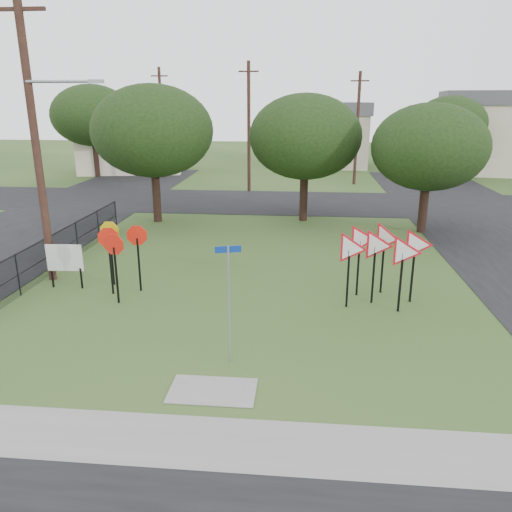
{
  "coord_description": "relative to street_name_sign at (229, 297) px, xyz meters",
  "views": [
    {
      "loc": [
        1.94,
        -12.3,
        6.41
      ],
      "look_at": [
        0.5,
        3.0,
        1.6
      ],
      "focal_mm": 35.0,
      "sensor_mm": 36.0,
      "label": 1
    }
  ],
  "objects": [
    {
      "name": "tree_near_left",
      "position": [
        -6.2,
        14.97,
        3.09
      ],
      "size": [
        6.4,
        6.4,
        7.27
      ],
      "color": "black",
      "rests_on": "ground"
    },
    {
      "name": "fence_run",
      "position": [
        -7.8,
        7.22,
        -0.98
      ],
      "size": [
        0.05,
        11.55,
        1.5
      ],
      "color": "black",
      "rests_on": "ground"
    },
    {
      "name": "house_mid",
      "position": [
        3.8,
        40.97,
        1.39
      ],
      "size": [
        8.4,
        8.4,
        6.2
      ],
      "color": "beige",
      "rests_on": "ground"
    },
    {
      "name": "house_left",
      "position": [
        -14.2,
        34.97,
        1.89
      ],
      "size": [
        10.58,
        8.88,
        7.2
      ],
      "color": "beige",
      "rests_on": "ground"
    },
    {
      "name": "far_pole_b",
      "position": [
        5.8,
        28.97,
        2.59
      ],
      "size": [
        1.4,
        0.24,
        8.5
      ],
      "color": "#3D241C",
      "rests_on": "ground"
    },
    {
      "name": "far_pole_a",
      "position": [
        -2.2,
        24.97,
        2.84
      ],
      "size": [
        1.4,
        0.24,
        9.0
      ],
      "color": "#3D241C",
      "rests_on": "ground"
    },
    {
      "name": "planting_strip",
      "position": [
        -0.2,
        -4.43,
        -1.75
      ],
      "size": [
        30.0,
        0.8,
        0.02
      ],
      "primitive_type": "cube",
      "color": "#2E4B1C",
      "rests_on": "ground"
    },
    {
      "name": "far_pole_c",
      "position": [
        -10.2,
        30.97,
        2.84
      ],
      "size": [
        1.4,
        0.24,
        9.0
      ],
      "color": "#3D241C",
      "rests_on": "ground"
    },
    {
      "name": "street_far",
      "position": [
        -0.2,
        20.97,
        -1.75
      ],
      "size": [
        60.0,
        8.0,
        0.02
      ],
      "primitive_type": "cube",
      "color": "black",
      "rests_on": "ground"
    },
    {
      "name": "street_left",
      "position": [
        -12.2,
        10.97,
        -1.75
      ],
      "size": [
        8.0,
        50.0,
        0.02
      ],
      "primitive_type": "cube",
      "color": "black",
      "rests_on": "ground"
    },
    {
      "name": "curb_pad",
      "position": [
        -0.2,
        -1.43,
        -1.75
      ],
      "size": [
        2.0,
        1.2,
        0.02
      ],
      "primitive_type": "cube",
      "color": "gray",
      "rests_on": "ground"
    },
    {
      "name": "tree_far_left",
      "position": [
        -16.2,
        30.97,
        3.41
      ],
      "size": [
        6.8,
        6.8,
        7.73
      ],
      "color": "black",
      "rests_on": "ground"
    },
    {
      "name": "info_board",
      "position": [
        -6.53,
        4.64,
        -0.7
      ],
      "size": [
        1.29,
        0.1,
        1.61
      ],
      "color": "black",
      "rests_on": "ground"
    },
    {
      "name": "house_right",
      "position": [
        17.8,
        36.97,
        1.89
      ],
      "size": [
        8.3,
        8.3,
        7.2
      ],
      "color": "beige",
      "rests_on": "ground"
    },
    {
      "name": "yield_sign_cluster",
      "position": [
        4.31,
        4.39,
        0.1
      ],
      "size": [
        3.24,
        2.1,
        2.54
      ],
      "color": "black",
      "rests_on": "ground"
    },
    {
      "name": "ground",
      "position": [
        -0.2,
        0.97,
        -1.76
      ],
      "size": [
        140.0,
        140.0,
        0.0
      ],
      "primitive_type": "plane",
      "color": "#2E4B1C"
    },
    {
      "name": "tree_far_right",
      "position": [
        13.8,
        32.97,
        2.78
      ],
      "size": [
        6.0,
        6.0,
        6.8
      ],
      "color": "black",
      "rests_on": "ground"
    },
    {
      "name": "tree_near_right",
      "position": [
        7.8,
        13.97,
        2.46
      ],
      "size": [
        5.6,
        5.6,
        6.33
      ],
      "color": "black",
      "rests_on": "ground"
    },
    {
      "name": "tree_near_mid",
      "position": [
        1.8,
        15.97,
        2.78
      ],
      "size": [
        6.0,
        6.0,
        6.8
      ],
      "color": "black",
      "rests_on": "ground"
    },
    {
      "name": "sidewalk",
      "position": [
        -0.2,
        -3.23,
        -1.75
      ],
      "size": [
        30.0,
        1.6,
        0.02
      ],
      "primitive_type": "cube",
      "color": "gray",
      "rests_on": "ground"
    },
    {
      "name": "stop_sign_cluster",
      "position": [
        -4.44,
        4.36,
        0.01
      ],
      "size": [
        1.88,
        1.75,
        2.37
      ],
      "color": "black",
      "rests_on": "ground"
    },
    {
      "name": "street_name_sign",
      "position": [
        0.0,
        0.0,
        0.0
      ],
      "size": [
        0.62,
        0.19,
        3.08
      ],
      "color": "gray",
      "rests_on": "ground"
    },
    {
      "name": "utility_pole_main",
      "position": [
        -7.43,
        5.46,
        3.45
      ],
      "size": [
        3.55,
        0.33,
        10.0
      ],
      "color": "#3D241C",
      "rests_on": "ground"
    }
  ]
}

